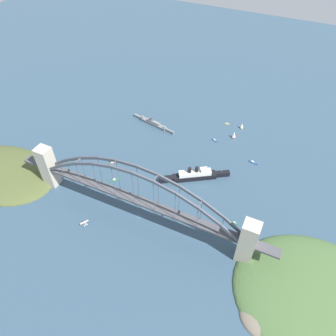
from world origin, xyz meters
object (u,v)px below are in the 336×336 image
Objects in this scene: harbor_arch_bridge at (137,199)px; ocean_liner at (194,175)px; small_boat_5 at (234,135)px; small_boat_6 at (112,160)px; channel_marker_buoy at (144,198)px; small_boat_0 at (227,124)px; naval_cruiser at (153,123)px; small_boat_1 at (242,126)px; small_boat_3 at (253,162)px; seaplane_taxiing_near_bridge at (85,223)px; small_boat_2 at (215,140)px; small_boat_4 at (234,223)px; small_boat_7 at (114,180)px.

harbor_arch_bridge is 93.58m from ocean_liner.
small_boat_6 is (-132.06, -121.49, -0.84)m from small_boat_5.
small_boat_0 is at bearing 76.73° from channel_marker_buoy.
naval_cruiser is at bearing 113.08° from channel_marker_buoy.
ocean_liner is at bearing 10.23° from small_boat_6.
harbor_arch_bridge reaches higher than small_boat_1.
naval_cruiser is 6.39× the size of small_boat_5.
small_boat_3 is at bearing -6.12° from naval_cruiser.
ocean_liner reaches higher than small_boat_5.
small_boat_3 is at bearing -49.17° from small_boat_0.
ocean_liner is 126.30m from naval_cruiser.
seaplane_taxiing_near_bridge is 230.81m from small_boat_3.
small_boat_5 is at bearing 134.43° from small_boat_3.
ocean_liner is 145.70m from seaplane_taxiing_near_bridge.
small_boat_1 is 201.22m from small_boat_6.
harbor_arch_bridge reaches higher than naval_cruiser.
small_boat_3 is 56.65m from small_boat_5.
channel_marker_buoy is at bearing -111.49° from small_boat_5.
small_boat_3 is at bearing 45.37° from ocean_liner.
channel_marker_buoy is (57.59, -135.18, -2.01)m from naval_cruiser.
seaplane_taxiing_near_bridge is 0.79× the size of small_boat_5.
small_boat_4 is (68.57, -127.85, -0.04)m from small_boat_2.
small_boat_6 is at bearing -137.39° from small_boat_5.
small_boat_7 is at bearing 146.78° from harbor_arch_bridge.
small_boat_4 is at bearing 20.27° from harbor_arch_bridge.
small_boat_5 is 1.08× the size of small_boat_7.
small_boat_0 is 88.98m from small_boat_3.
small_boat_1 is 0.82× the size of small_boat_3.
small_boat_0 is at bearing 62.06° from small_boat_7.
small_boat_7 reaches higher than small_boat_4.
harbor_arch_bridge is 28.17× the size of small_boat_7.
small_boat_7 is (-55.65, 36.44, -30.22)m from harbor_arch_bridge.
seaplane_taxiing_near_bridge reaches higher than small_boat_4.
small_boat_6 reaches higher than small_boat_7.
ocean_liner is at bearing -101.60° from small_boat_5.
small_boat_4 is 0.86× the size of small_boat_7.
small_boat_3 is at bearing 49.21° from channel_marker_buoy.
small_boat_4 reaches higher than small_boat_0.
small_boat_7 is at bearing 95.19° from seaplane_taxiing_near_bridge.
small_boat_1 reaches higher than small_boat_3.
harbor_arch_bridge is at bearing 36.19° from seaplane_taxiing_near_bridge.
ocean_liner is 1.05× the size of naval_cruiser.
small_boat_0 is at bearing 89.04° from ocean_liner.
small_boat_2 is (33.38, 165.49, -30.30)m from harbor_arch_bridge.
channel_marker_buoy is (-101.89, -118.10, 0.33)m from small_boat_3.
small_boat_4 is 3.46× the size of channel_marker_buoy.
naval_cruiser reaches higher than small_boat_4.
seaplane_taxiing_near_bridge is 0.90× the size of small_boat_2.
seaplane_taxiing_near_bridge is at bearing -109.22° from small_boat_0.
ocean_liner is at bearing 27.19° from small_boat_7.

